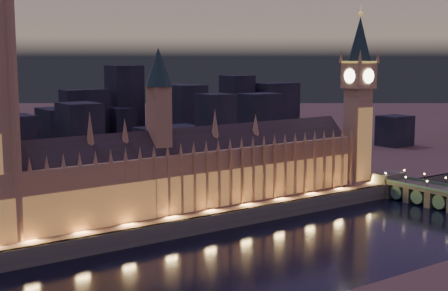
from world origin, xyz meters
TOP-DOWN VIEW (x-y plane):
  - ground_plane at (0.00, 0.00)m, footprint 2000.00×2000.00m
  - embankment_wall at (0.00, 41.00)m, footprint 2000.00×2.50m
  - palace_of_westminster at (-8.57, 61.74)m, footprint 202.00×24.90m
  - elizabeth_tower at (108.00, 61.92)m, footprint 18.00×18.00m
  - city_backdrop at (26.13, 244.99)m, footprint 462.71×215.63m

SIDE VIEW (x-z plane):
  - ground_plane at x=0.00m, z-range 0.00..0.00m
  - embankment_wall at x=0.00m, z-range 0.00..8.00m
  - palace_of_westminster at x=-8.57m, z-range -12.63..65.37m
  - city_backdrop at x=26.13m, z-range -11.22..71.38m
  - elizabeth_tower at x=108.00m, z-range 13.85..117.65m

